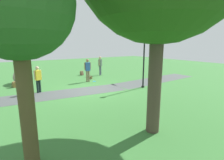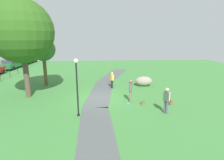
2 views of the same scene
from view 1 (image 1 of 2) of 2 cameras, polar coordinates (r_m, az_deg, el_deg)
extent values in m
plane|color=#3D7B39|center=(11.54, -6.44, -3.33)|extent=(48.00, 48.00, 0.00)
cube|color=#4D5352|center=(15.17, 14.15, 0.03)|extent=(8.10, 2.40, 0.01)
cube|color=#4D5352|center=(11.07, -16.16, -4.36)|extent=(8.17, 2.88, 0.01)
cylinder|color=brown|center=(5.92, 13.74, 0.41)|extent=(0.44, 0.44, 3.70)
cylinder|color=brown|center=(4.57, -25.83, -8.52)|extent=(0.36, 0.36, 2.97)
sphere|color=#306728|center=(4.41, -28.73, 21.57)|extent=(2.45, 2.45, 2.45)
cylinder|color=black|center=(12.40, 9.98, -2.14)|extent=(0.20, 0.20, 0.10)
cylinder|color=black|center=(12.12, 10.27, 5.69)|extent=(0.10, 0.10, 3.50)
sphere|color=white|center=(12.07, 10.60, 14.64)|extent=(0.28, 0.28, 0.28)
ellipsoid|color=gray|center=(14.95, -27.55, 0.86)|extent=(1.19, 1.85, 1.02)
cylinder|color=#7B624D|center=(14.10, -8.15, 1.21)|extent=(0.13, 0.13, 0.88)
cylinder|color=#7B624D|center=(14.14, -7.52, 1.26)|extent=(0.13, 0.13, 0.88)
cube|color=#2E5A9F|center=(14.00, -7.92, 4.34)|extent=(0.40, 0.31, 0.66)
cylinder|color=#906B49|center=(13.95, -8.80, 4.44)|extent=(0.08, 0.08, 0.59)
cylinder|color=#906B49|center=(14.05, -7.05, 4.54)|extent=(0.08, 0.08, 0.59)
sphere|color=#906B49|center=(13.95, -7.98, 6.30)|extent=(0.24, 0.24, 0.24)
cylinder|color=#4D5165|center=(17.04, -3.71, 3.09)|extent=(0.13, 0.13, 0.88)
cylinder|color=#4D5165|center=(16.90, -3.94, 3.02)|extent=(0.13, 0.13, 0.88)
cube|color=#4A5B51|center=(16.87, -3.86, 5.63)|extent=(0.43, 0.40, 0.66)
cylinder|color=#E3B48F|center=(17.07, -3.54, 5.83)|extent=(0.08, 0.08, 0.58)
cylinder|color=#E3B48F|center=(16.67, -4.19, 5.68)|extent=(0.08, 0.08, 0.58)
sphere|color=#E3B48F|center=(16.83, -3.89, 7.24)|extent=(0.24, 0.24, 0.24)
cylinder|color=black|center=(11.73, -23.03, -1.96)|extent=(0.13, 0.13, 0.80)
cylinder|color=black|center=(11.81, -22.39, -1.81)|extent=(0.13, 0.13, 0.80)
cube|color=yellow|center=(11.64, -22.98, 1.46)|extent=(0.43, 0.36, 0.60)
cylinder|color=beige|center=(11.51, -23.89, 1.45)|extent=(0.08, 0.08, 0.53)
cylinder|color=beige|center=(11.75, -22.11, 1.79)|extent=(0.08, 0.08, 0.53)
sphere|color=beige|center=(11.57, -23.15, 3.59)|extent=(0.22, 0.22, 0.22)
cube|color=brown|center=(15.22, -7.03, 0.78)|extent=(0.27, 0.34, 0.24)
torus|color=brown|center=(15.19, -7.05, 1.45)|extent=(0.37, 0.37, 0.02)
cube|color=brown|center=(13.91, -29.16, -1.33)|extent=(0.26, 0.32, 0.40)
cube|color=olive|center=(13.89, -29.63, -1.73)|extent=(0.10, 0.20, 0.18)
cube|color=brown|center=(17.17, -9.85, 2.21)|extent=(0.34, 0.30, 0.40)
cube|color=brown|center=(17.10, -9.51, 1.91)|extent=(0.20, 0.14, 0.18)
cylinder|color=#32A3CC|center=(14.19, -5.76, -0.44)|extent=(0.26, 0.26, 0.02)
camera|label=2|loc=(21.91, 29.44, 15.81)|focal=28.33mm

